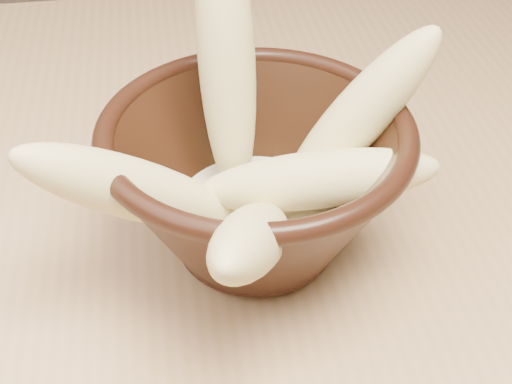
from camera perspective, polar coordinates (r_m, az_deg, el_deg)
table at (r=0.62m, az=-3.64°, el=-6.53°), size 1.20×0.80×0.75m
bowl at (r=0.48m, az=0.00°, el=0.89°), size 0.21×0.21×0.11m
milk_puddle at (r=0.50m, az=0.00°, el=-1.60°), size 0.12×0.12×0.02m
banana_upright at (r=0.48m, az=-2.38°, el=10.80°), size 0.04×0.09×0.20m
banana_left at (r=0.44m, az=-9.76°, el=0.24°), size 0.16×0.08×0.13m
banana_right at (r=0.48m, az=8.18°, el=5.96°), size 0.13×0.05×0.14m
banana_across at (r=0.46m, az=4.77°, el=0.97°), size 0.17×0.07×0.07m
banana_front at (r=0.41m, az=-0.32°, el=-3.82°), size 0.09×0.16×0.12m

